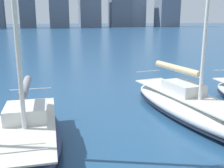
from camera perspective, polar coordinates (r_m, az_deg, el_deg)
name	(u,v)px	position (r m, az deg, el deg)	size (l,w,h in m)	color
sailboat_tan	(189,105)	(13.68, 16.38, -4.45)	(3.45, 9.39, 10.39)	white
sailboat_grey	(27,134)	(10.54, -18.04, -10.27)	(2.84, 7.08, 11.46)	navy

